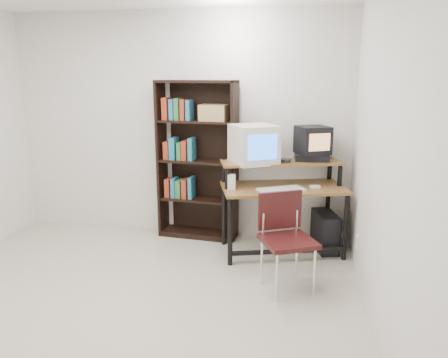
% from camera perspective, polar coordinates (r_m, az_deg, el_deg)
% --- Properties ---
extents(floor, '(4.00, 4.00, 0.01)m').
position_cam_1_polar(floor, '(3.80, -13.59, -16.77)').
color(floor, '#C0B49F').
rests_on(floor, ground).
extents(back_wall, '(4.00, 0.01, 2.60)m').
position_cam_1_polar(back_wall, '(5.22, -5.81, 6.97)').
color(back_wall, silver).
rests_on(back_wall, floor).
extents(right_wall, '(0.01, 4.00, 2.60)m').
position_cam_1_polar(right_wall, '(3.12, 21.00, 1.73)').
color(right_wall, silver).
rests_on(right_wall, floor).
extents(computer_desk, '(1.41, 0.96, 0.98)m').
position_cam_1_polar(computer_desk, '(4.68, 7.66, -1.36)').
color(computer_desk, brown).
rests_on(computer_desk, floor).
extents(crt_monitor, '(0.58, 0.58, 0.40)m').
position_cam_1_polar(crt_monitor, '(4.61, 3.92, 4.54)').
color(crt_monitor, beige).
rests_on(crt_monitor, computer_desk).
extents(vcr, '(0.38, 0.28, 0.08)m').
position_cam_1_polar(vcr, '(4.82, 11.36, 2.76)').
color(vcr, black).
rests_on(vcr, computer_desk).
extents(crt_tv, '(0.42, 0.41, 0.30)m').
position_cam_1_polar(crt_tv, '(4.80, 11.52, 4.99)').
color(crt_tv, black).
rests_on(crt_tv, vcr).
extents(cd_spindle, '(0.15, 0.15, 0.05)m').
position_cam_1_polar(cd_spindle, '(4.67, 8.01, 2.35)').
color(cd_spindle, '#26262B').
rests_on(cd_spindle, computer_desk).
extents(keyboard, '(0.51, 0.41, 0.03)m').
position_cam_1_polar(keyboard, '(4.48, 7.46, -1.49)').
color(keyboard, beige).
rests_on(keyboard, computer_desk).
extents(mousepad, '(0.25, 0.22, 0.01)m').
position_cam_1_polar(mousepad, '(4.64, 11.94, -1.32)').
color(mousepad, black).
rests_on(mousepad, computer_desk).
extents(mouse, '(0.11, 0.09, 0.03)m').
position_cam_1_polar(mouse, '(4.65, 11.79, -1.03)').
color(mouse, white).
rests_on(mouse, mousepad).
extents(desk_speaker, '(0.09, 0.09, 0.17)m').
position_cam_1_polar(desk_speaker, '(4.49, 0.98, -0.45)').
color(desk_speaker, beige).
rests_on(desk_speaker, computer_desk).
extents(pc_tower, '(0.31, 0.49, 0.42)m').
position_cam_1_polar(pc_tower, '(4.95, 13.07, -6.67)').
color(pc_tower, black).
rests_on(pc_tower, floor).
extents(school_chair, '(0.58, 0.58, 0.86)m').
position_cam_1_polar(school_chair, '(3.94, 7.96, -6.72)').
color(school_chair, black).
rests_on(school_chair, floor).
extents(bookshelf, '(0.94, 0.40, 1.83)m').
position_cam_1_polar(bookshelf, '(5.07, -3.42, 2.67)').
color(bookshelf, black).
rests_on(bookshelf, floor).
extents(wall_outlet, '(0.02, 0.08, 0.12)m').
position_cam_1_polar(wall_outlet, '(4.48, 16.96, -7.85)').
color(wall_outlet, beige).
rests_on(wall_outlet, right_wall).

